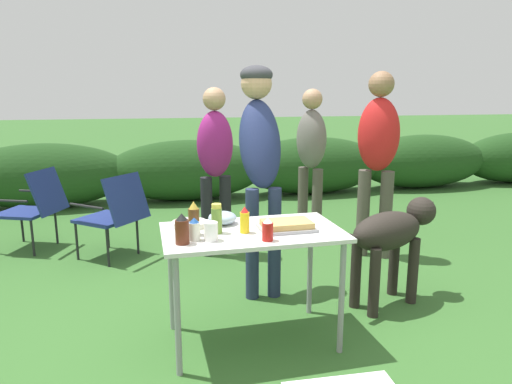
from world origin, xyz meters
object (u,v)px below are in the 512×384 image
object	(u,v)px
beer_bottle	(194,219)
mayo_bottle	(194,230)
mixing_bowl	(222,218)
relish_jar	(217,219)
plate_stack	(189,224)
camp_chair_near_hedge	(34,205)
standing_person_in_navy_coat	(260,147)
bbq_sauce_bottle	(182,229)
mustard_bottle	(245,220)
paper_cup_stack	(211,231)
standing_person_with_beanie	(215,156)
standing_person_in_olive_jacket	(311,150)
dog	(392,235)
folding_table	(252,242)
standing_person_in_gray_fleece	(378,148)
food_tray	(287,226)
camp_chair_green_behind_table	(114,212)

from	to	relation	value
beer_bottle	mayo_bottle	world-z (taller)	beer_bottle
mixing_bowl	relish_jar	world-z (taller)	relish_jar
plate_stack	camp_chair_near_hedge	size ratio (longest dim) A/B	0.27
camp_chair_near_hedge	standing_person_in_navy_coat	bearing A→B (deg)	-104.84
beer_bottle	plate_stack	bearing A→B (deg)	93.28
bbq_sauce_bottle	mustard_bottle	distance (m)	0.40
standing_person_in_navy_coat	camp_chair_near_hedge	size ratio (longest dim) A/B	2.14
plate_stack	mixing_bowl	world-z (taller)	mixing_bowl
paper_cup_stack	standing_person_with_beanie	distance (m)	1.87
standing_person_in_olive_jacket	dog	xyz separation A→B (m)	(0.01, -1.71, -0.44)
folding_table	standing_person_in_gray_fleece	world-z (taller)	standing_person_in_gray_fleece
beer_bottle	mustard_bottle	distance (m)	0.30
plate_stack	standing_person_in_olive_jacket	bearing A→B (deg)	50.42
plate_stack	relish_jar	xyz separation A→B (m)	(0.15, -0.18, 0.07)
plate_stack	paper_cup_stack	xyz separation A→B (m)	(0.09, -0.32, 0.04)
camp_chair_near_hedge	folding_table	bearing A→B (deg)	-119.88
paper_cup_stack	camp_chair_near_hedge	xyz separation A→B (m)	(-1.46, 2.41, -0.33)
standing_person_with_beanie	food_tray	bearing A→B (deg)	-95.74
standing_person_with_beanie	mayo_bottle	bearing A→B (deg)	-114.06
standing_person_in_navy_coat	standing_person_in_olive_jacket	bearing A→B (deg)	56.44
beer_bottle	standing_person_in_navy_coat	world-z (taller)	standing_person_in_navy_coat
standing_person_in_navy_coat	mayo_bottle	bearing A→B (deg)	-122.96
standing_person_in_gray_fleece	standing_person_with_beanie	bearing A→B (deg)	-162.17
mixing_bowl	camp_chair_near_hedge	size ratio (longest dim) A/B	0.22
standing_person_in_gray_fleece	dog	distance (m)	1.18
standing_person_with_beanie	plate_stack	bearing A→B (deg)	-116.41
food_tray	paper_cup_stack	world-z (taller)	paper_cup_stack
mayo_bottle	standing_person_in_navy_coat	bearing A→B (deg)	54.91
standing_person_with_beanie	dog	xyz separation A→B (m)	(1.10, -1.41, -0.44)
standing_person_in_olive_jacket	mustard_bottle	bearing A→B (deg)	-63.05
mustard_bottle	standing_person_in_olive_jacket	bearing A→B (deg)	59.67
beer_bottle	relish_jar	distance (m)	0.14
folding_table	relish_jar	world-z (taller)	relish_jar
dog	mayo_bottle	bearing A→B (deg)	-94.29
camp_chair_near_hedge	standing_person_with_beanie	bearing A→B (deg)	-85.25
bbq_sauce_bottle	mayo_bottle	size ratio (longest dim) A/B	1.30
mustard_bottle	relish_jar	bearing A→B (deg)	168.89
paper_cup_stack	standing_person_in_gray_fleece	size ratio (longest dim) A/B	0.06
mixing_bowl	camp_chair_green_behind_table	xyz separation A→B (m)	(-0.77, 1.60, -0.31)
beer_bottle	camp_chair_green_behind_table	size ratio (longest dim) A/B	0.25
standing_person_with_beanie	camp_chair_near_hedge	bearing A→B (deg)	150.61
paper_cup_stack	mustard_bottle	distance (m)	0.24
relish_jar	camp_chair_near_hedge	bearing A→B (deg)	123.59
beer_bottle	dog	bearing A→B (deg)	10.75
folding_table	beer_bottle	size ratio (longest dim) A/B	5.36
food_tray	dog	bearing A→B (deg)	18.89
food_tray	standing_person_in_navy_coat	distance (m)	0.89
standing_person_in_olive_jacket	relish_jar	bearing A→B (deg)	-66.83
standing_person_in_olive_jacket	camp_chair_green_behind_table	bearing A→B (deg)	-116.98
standing_person_in_navy_coat	standing_person_in_olive_jacket	xyz separation A→B (m)	(0.89, 1.24, -0.19)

